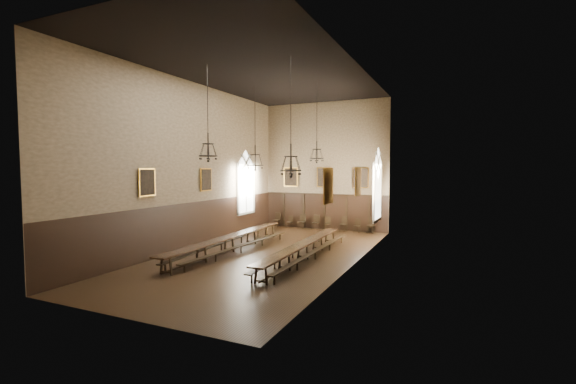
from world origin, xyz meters
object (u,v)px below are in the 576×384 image
Objects in this scene: chandelier_front_right at (291,163)px; bench_right_outer at (315,254)px; chair_1 at (290,224)px; chair_2 at (302,224)px; bench_left_outer at (221,246)px; chair_0 at (277,222)px; bench_left_inner at (241,248)px; chandelier_front_left at (208,150)px; chair_4 at (328,226)px; chair_5 at (343,227)px; table_left at (229,244)px; chair_3 at (316,225)px; chair_6 at (357,228)px; chandelier_back_left at (255,160)px; bench_right_inner at (293,252)px; chandelier_back_right at (317,153)px; table_right at (303,251)px; chair_7 at (371,229)px.

bench_right_outer is at bearing 83.12° from chandelier_front_right.
chair_1 is 0.94m from chair_2.
chair_0 reaches higher than bench_left_outer.
chandelier_front_right is (3.67, -2.01, 4.29)m from bench_left_inner.
chandelier_front_left is (-0.33, -2.26, 4.93)m from bench_left_inner.
chair_4 is 12.27m from chandelier_front_left.
bench_right_outer is 8.48m from chair_5.
table_left is 1.07× the size of bench_left_outer.
chair_3 reaches higher than chair_6.
table_left is 10.28× the size of chair_0.
chair_5 is at bearing 9.93° from chair_1.
chair_2 is 7.65m from chandelier_back_left.
chair_2 is at bearing -174.83° from chair_6.
bench_right_inner is at bearing 111.42° from chandelier_front_right.
chandelier_back_right is 0.87× the size of chandelier_front_right.
bench_right_outer is 11.13× the size of chair_1.
chair_3 is at bearing 84.39° from bench_left_inner.
table_left is at bearing -1.84° from bench_left_outer.
chandelier_back_right is at bearing 95.56° from table_right.
chair_4 reaches higher than chair_1.
chair_3 is 2.03m from chair_5.
chair_1 is 0.20× the size of chandelier_back_right.
bench_left_outer is 10.36× the size of chair_4.
chair_7 is 0.24× the size of chandelier_back_right.
chandelier_front_left is (-3.18, -2.36, 4.92)m from bench_right_inner.
chair_5 is 12.41m from chandelier_front_left.
bench_left_outer is (-0.49, 0.02, -0.13)m from table_left.
bench_left_outer is at bearing -81.13° from chair_1.
chair_0 reaches higher than chair_3.
chair_4 reaches higher than bench_right_outer.
chair_2 is at bearing 118.81° from chandelier_back_right.
chair_0 is at bearing 118.75° from chandelier_front_right.
chair_0 is 3.09m from chair_3.
chair_2 reaches higher than table_left.
chair_3 is 8.12m from chandelier_back_right.
chair_2 is 0.22× the size of chandelier_back_left.
chandelier_front_left reaches higher than bench_right_outer.
bench_left_inner is 8.96m from chair_4.
bench_left_inner is 9.98× the size of chair_6.
bench_left_outer is 6.80m from chandelier_front_right.
chair_4 is (2.88, 0.13, 0.03)m from chair_1.
chair_4 is at bearing 104.44° from bench_right_outer.
chair_7 is at bearing 74.77° from chandelier_back_right.
bench_left_outer is at bearing 157.49° from chandelier_front_right.
chandelier_back_right is 6.01m from chandelier_front_left.
chair_6 reaches higher than table_left.
chair_1 is 0.95× the size of chair_6.
bench_right_outer is at bearing -49.34° from chair_1.
chair_3 reaches higher than table_left.
bench_left_inner is 9.56m from chair_6.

